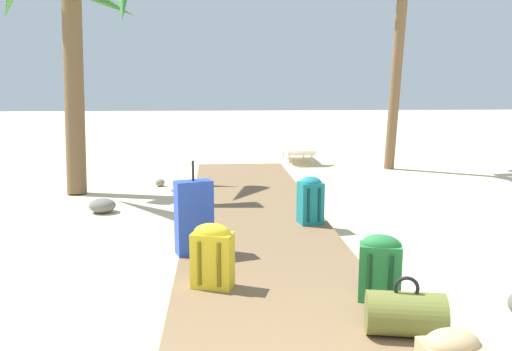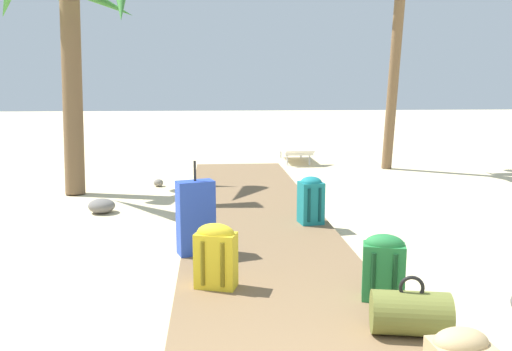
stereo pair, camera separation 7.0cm
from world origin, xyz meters
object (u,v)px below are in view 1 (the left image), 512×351
duffel_bag_olive (405,313)px  backpack_yellow (212,254)px  palm_tree_near_left (72,13)px  backpack_teal (310,199)px  backpack_green (380,266)px  suitcase_blue (194,217)px  lounge_chair (298,148)px

duffel_bag_olive → backpack_yellow: (-1.25, 0.92, 0.13)m
palm_tree_near_left → backpack_teal: bearing=-37.7°
duffel_bag_olive → backpack_green: backpack_green is taller
backpack_yellow → palm_tree_near_left: bearing=115.6°
duffel_bag_olive → suitcase_blue: suitcase_blue is taller
backpack_green → suitcase_blue: suitcase_blue is taller
palm_tree_near_left → lounge_chair: (3.93, 2.97, -2.43)m
backpack_teal → backpack_green: bearing=-86.7°
backpack_teal → duffel_bag_olive: (0.12, -2.83, -0.15)m
backpack_yellow → duffel_bag_olive: bearing=-36.3°
backpack_green → backpack_yellow: backpack_yellow is taller
suitcase_blue → palm_tree_near_left: bearing=118.7°
backpack_teal → backpack_green: 2.26m
duffel_bag_olive → palm_tree_near_left: size_ratio=0.15×
duffel_bag_olive → backpack_green: 0.58m
duffel_bag_olive → suitcase_blue: (-1.43, 1.81, 0.21)m
duffel_bag_olive → lounge_chair: lounge_chair is taller
backpack_teal → backpack_yellow: size_ratio=1.06×
suitcase_blue → lounge_chair: size_ratio=0.58×
duffel_bag_olive → palm_tree_near_left: bearing=122.2°
backpack_yellow → palm_tree_near_left: palm_tree_near_left is taller
duffel_bag_olive → backpack_green: size_ratio=1.07×
backpack_green → backpack_yellow: (-1.26, 0.35, 0.01)m
backpack_green → lounge_chair: lounge_chair is taller
duffel_bag_olive → suitcase_blue: 2.32m
backpack_yellow → lounge_chair: lounge_chair is taller
duffel_bag_olive → backpack_yellow: size_ratio=1.04×
backpack_green → suitcase_blue: size_ratio=0.56×
backpack_teal → palm_tree_near_left: 4.75m
duffel_bag_olive → backpack_yellow: backpack_yellow is taller
backpack_teal → palm_tree_near_left: size_ratio=0.15×
backpack_teal → lounge_chair: bearing=82.8°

